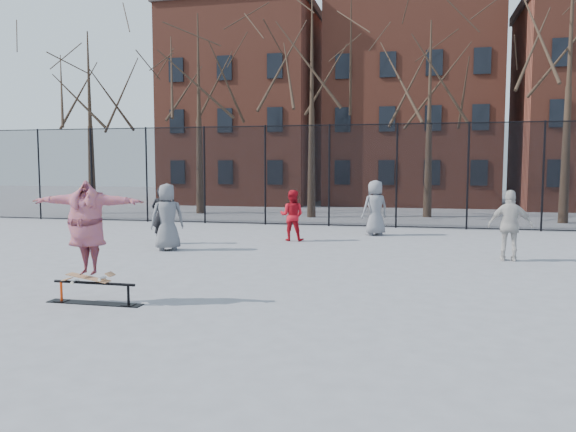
% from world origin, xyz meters
% --- Properties ---
extents(ground, '(100.00, 100.00, 0.00)m').
position_xyz_m(ground, '(0.00, 0.00, 0.00)').
color(ground, slate).
extents(skate_rail, '(1.74, 0.27, 0.38)m').
position_xyz_m(skate_rail, '(-3.43, -0.28, 0.15)').
color(skate_rail, black).
rests_on(skate_rail, ground).
extents(skateboard, '(0.83, 0.20, 0.10)m').
position_xyz_m(skateboard, '(-3.54, -0.28, 0.43)').
color(skateboard, '#94633B').
rests_on(skateboard, skate_rail).
extents(skater, '(2.04, 0.79, 1.62)m').
position_xyz_m(skater, '(-3.54, -0.28, 1.29)').
color(skater, '#533482').
rests_on(skater, skateboard).
extents(bystander_grey, '(1.10, 0.98, 1.89)m').
position_xyz_m(bystander_grey, '(-4.86, 5.71, 0.94)').
color(bystander_grey, '#5C5C60').
rests_on(bystander_grey, ground).
extents(bystander_black, '(0.70, 0.52, 1.74)m').
position_xyz_m(bystander_black, '(-5.61, 6.94, 0.87)').
color(bystander_black, black).
rests_on(bystander_black, ground).
extents(bystander_red, '(0.79, 0.62, 1.61)m').
position_xyz_m(bystander_red, '(-1.88, 8.48, 0.81)').
color(bystander_red, '#B6101C').
rests_on(bystander_red, ground).
extents(bystander_white, '(1.08, 0.53, 1.78)m').
position_xyz_m(bystander_white, '(4.26, 5.98, 0.89)').
color(bystander_white, '#BAB3AC').
rests_on(bystander_white, ground).
extents(bystander_extra, '(1.10, 0.99, 1.89)m').
position_xyz_m(bystander_extra, '(0.59, 10.47, 0.95)').
color(bystander_extra, slate).
rests_on(bystander_extra, ground).
extents(fence, '(34.03, 0.07, 4.00)m').
position_xyz_m(fence, '(-0.01, 13.00, 2.05)').
color(fence, black).
rests_on(fence, ground).
extents(tree_row, '(33.66, 7.46, 10.67)m').
position_xyz_m(tree_row, '(-0.25, 17.15, 7.36)').
color(tree_row, black).
rests_on(tree_row, ground).
extents(rowhouses, '(29.00, 7.00, 13.00)m').
position_xyz_m(rowhouses, '(0.72, 26.00, 6.06)').
color(rowhouses, brown).
rests_on(rowhouses, ground).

